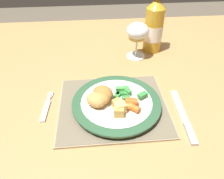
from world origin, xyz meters
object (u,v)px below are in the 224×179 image
(fork, at_px, (46,108))
(bottle, at_px, (154,26))
(table_knife, at_px, (185,120))
(wine_glass, at_px, (138,33))
(dinner_plate, at_px, (116,103))
(dining_table, at_px, (93,92))

(fork, height_order, bottle, bottle)
(table_knife, bearing_deg, wine_glass, 101.99)
(dinner_plate, height_order, table_knife, dinner_plate)
(fork, bearing_deg, dining_table, 49.54)
(table_knife, bearing_deg, bottle, 90.17)
(dining_table, relative_size, fork, 12.19)
(dining_table, height_order, wine_glass, wine_glass)
(fork, xyz_separation_m, wine_glass, (0.30, 0.26, 0.09))
(dining_table, relative_size, bottle, 5.78)
(fork, bearing_deg, bottle, 39.72)
(wine_glass, relative_size, bottle, 0.52)
(dining_table, bearing_deg, fork, -130.46)
(dining_table, bearing_deg, table_knife, -43.95)
(fork, xyz_separation_m, bottle, (0.37, 0.31, 0.10))
(table_knife, xyz_separation_m, bottle, (-0.00, 0.39, 0.10))
(dining_table, relative_size, dinner_plate, 6.06)
(dining_table, distance_m, table_knife, 0.35)
(dinner_plate, height_order, wine_glass, wine_glass)
(wine_glass, bearing_deg, dinner_plate, -110.72)
(dining_table, xyz_separation_m, wine_glass, (0.17, 0.11, 0.17))
(fork, xyz_separation_m, table_knife, (0.38, -0.08, 0.00))
(dining_table, xyz_separation_m, fork, (-0.13, -0.16, 0.08))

